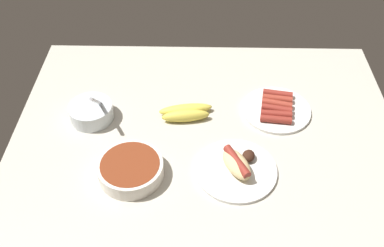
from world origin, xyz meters
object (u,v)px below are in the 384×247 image
(banana_bunch, at_px, (186,113))
(plate_sausages, at_px, (276,108))
(plate_hotdog_assembled, at_px, (237,167))
(bowl_coleslaw, at_px, (91,111))
(bowl_chili, at_px, (131,169))

(banana_bunch, relative_size, plate_sausages, 0.79)
(plate_hotdog_assembled, relative_size, banana_bunch, 1.32)
(plate_sausages, bearing_deg, bowl_coleslaw, -175.60)
(bowl_chili, bearing_deg, plate_sausages, 31.97)
(plate_hotdog_assembled, height_order, bowl_coleslaw, bowl_coleslaw)
(bowl_chili, distance_m, plate_sausages, 0.52)
(banana_bunch, bearing_deg, plate_hotdog_assembled, -55.49)
(banana_bunch, bearing_deg, plate_sausages, 6.38)
(banana_bunch, bearing_deg, bowl_chili, -121.10)
(plate_hotdog_assembled, bearing_deg, bowl_chili, -176.01)
(plate_sausages, bearing_deg, plate_hotdog_assembled, -119.27)
(banana_bunch, relative_size, bowl_coleslaw, 1.20)
(plate_hotdog_assembled, relative_size, bowl_coleslaw, 1.59)
(bowl_coleslaw, bearing_deg, bowl_chili, -56.27)
(bowl_chili, bearing_deg, banana_bunch, 58.90)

